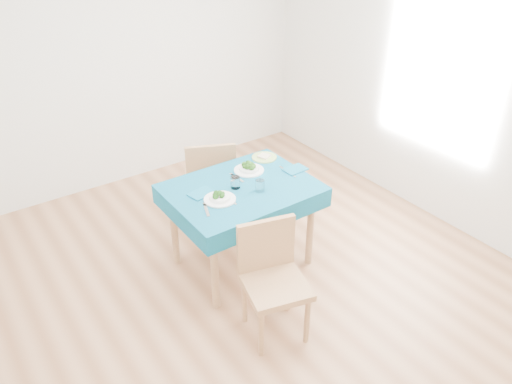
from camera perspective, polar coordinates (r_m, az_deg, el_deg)
room_shell at (r=3.45m, az=0.00°, el=7.11°), size 4.02×4.52×2.73m
table at (r=4.13m, az=-1.60°, el=-3.93°), size 1.13×0.86×0.76m
chair_near at (r=3.42m, az=2.31°, el=-9.45°), size 0.52×0.55×1.05m
chair_far at (r=4.70m, az=-5.37°, el=3.19°), size 0.61×0.64×1.12m
bowl_near at (r=3.75m, az=-4.17°, el=-0.43°), size 0.24×0.24×0.07m
bowl_far at (r=4.14m, az=-0.81°, el=2.90°), size 0.25×0.25×0.08m
fork_near at (r=3.65m, az=-5.68°, el=-2.07°), size 0.08×0.17×0.00m
knife_near at (r=3.78m, az=-3.08°, el=-0.76°), size 0.02×0.20×0.00m
fork_far at (r=4.05m, az=-2.14°, el=1.60°), size 0.03×0.17×0.00m
knife_far at (r=4.15m, az=3.62°, el=2.35°), size 0.03×0.23×0.00m
napkin_near at (r=3.85m, az=-6.25°, el=-0.15°), size 0.21×0.17×0.01m
napkin_far at (r=4.18m, az=4.50°, el=2.59°), size 0.20×0.14×0.01m
tumbler_center at (r=3.89m, az=-2.38°, el=1.09°), size 0.07×0.07×0.10m
tumbler_side at (r=3.85m, az=0.45°, el=0.76°), size 0.07×0.07×0.09m
side_plate at (r=4.36m, az=0.95°, el=3.98°), size 0.22×0.22×0.01m
bread_slice at (r=4.36m, az=0.95°, el=4.13°), size 0.12×0.12×0.01m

